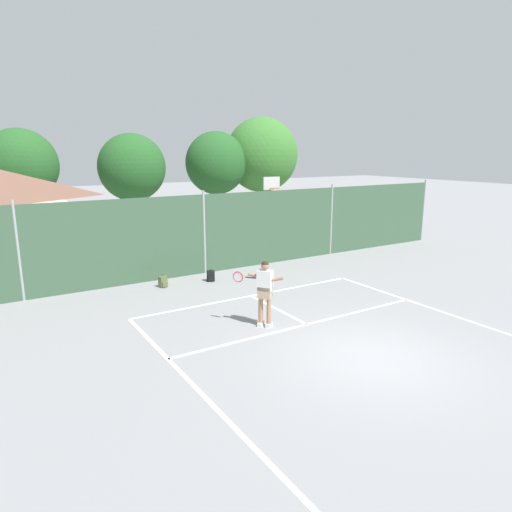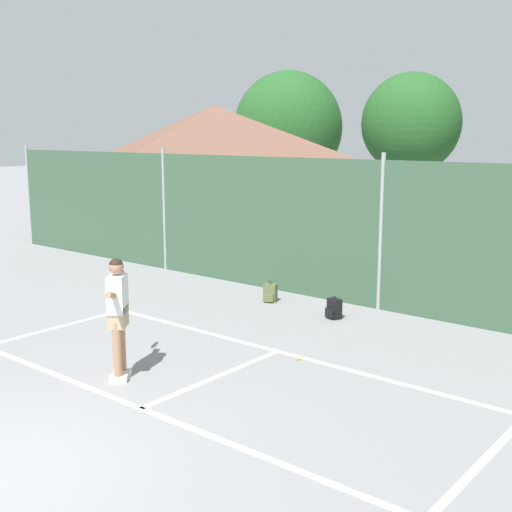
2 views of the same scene
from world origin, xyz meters
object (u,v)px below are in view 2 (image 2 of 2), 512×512
Objects in this scene: backpack_olive at (270,293)px; backpack_black at (334,309)px; tennis_ball at (298,358)px; tennis_player at (118,307)px.

backpack_olive is 1.79m from backpack_black.
backpack_black is (-0.87, 2.44, 0.16)m from tennis_ball.
backpack_black is (0.73, 4.80, -0.92)m from tennis_player.
tennis_ball is (1.60, 2.36, -1.08)m from tennis_player.
tennis_player reaches higher than backpack_black.
backpack_black is at bearing -6.74° from backpack_olive.
backpack_black is at bearing 109.59° from tennis_ball.
tennis_ball is 2.60m from backpack_black.
tennis_player is 28.10× the size of tennis_ball.
tennis_ball is 0.14× the size of backpack_black.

